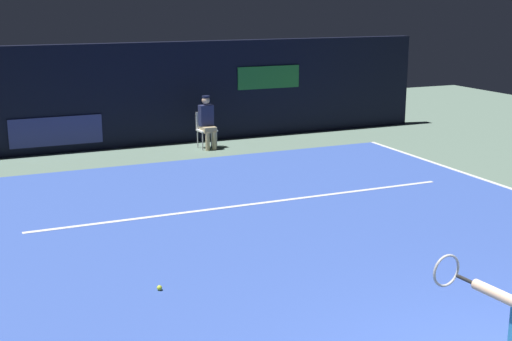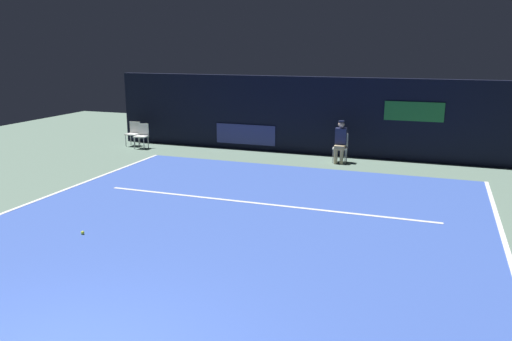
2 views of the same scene
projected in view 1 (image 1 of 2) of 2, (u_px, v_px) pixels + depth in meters
ground_plane at (306, 241)px, 10.77m from camera, size 30.38×30.38×0.00m
court_surface at (306, 241)px, 10.77m from camera, size 10.29×12.08×0.01m
line_service at (253, 204)px, 12.64m from camera, size 8.03×0.10×0.01m
back_wall at (159, 94)px, 17.70m from camera, size 15.02×0.33×2.60m
line_judge_on_chair at (207, 121)px, 17.26m from camera, size 0.46×0.54×1.32m
tennis_ball at (159, 288)px, 8.92m from camera, size 0.07×0.07×0.07m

